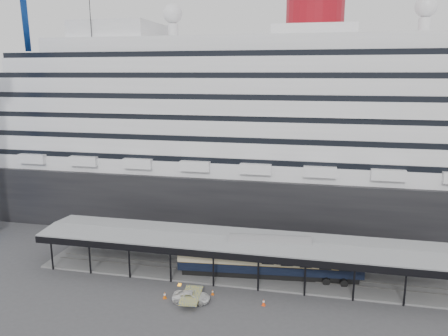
{
  "coord_description": "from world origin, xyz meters",
  "views": [
    {
      "loc": [
        9.38,
        -49.4,
        26.87
      ],
      "look_at": [
        -3.03,
        8.0,
        14.09
      ],
      "focal_mm": 35.0,
      "sensor_mm": 36.0,
      "label": 1
    }
  ],
  "objects": [
    {
      "name": "cruise_ship",
      "position": [
        0.05,
        32.0,
        18.35
      ],
      "size": [
        130.0,
        30.0,
        43.9
      ],
      "color": "black",
      "rests_on": "ground"
    },
    {
      "name": "traffic_cone_mid",
      "position": [
        -2.46,
        -1.32,
        0.35
      ],
      "size": [
        0.37,
        0.37,
        0.7
      ],
      "rotation": [
        0.0,
        0.0,
        0.03
      ],
      "color": "#E95D0C",
      "rests_on": "ground"
    },
    {
      "name": "port_truck",
      "position": [
        -4.57,
        -3.45,
        0.62
      ],
      "size": [
        4.65,
        2.46,
        1.25
      ],
      "primitive_type": "imported",
      "rotation": [
        0.0,
        0.0,
        1.66
      ],
      "color": "silver",
      "rests_on": "ground"
    },
    {
      "name": "pullman_carriage",
      "position": [
        3.8,
        5.0,
        2.88
      ],
      "size": [
        24.56,
        5.38,
        23.93
      ],
      "rotation": [
        0.0,
        0.0,
        0.09
      ],
      "color": "black",
      "rests_on": "ground"
    },
    {
      "name": "platform_canopy",
      "position": [
        0.0,
        5.0,
        2.36
      ],
      "size": [
        56.0,
        9.18,
        5.3
      ],
      "color": "slate",
      "rests_on": "ground"
    },
    {
      "name": "traffic_cone_left",
      "position": [
        -7.97,
        -3.42,
        0.42
      ],
      "size": [
        0.56,
        0.56,
        0.84
      ],
      "rotation": [
        0.0,
        0.0,
        0.38
      ],
      "color": "#D85A0C",
      "rests_on": "ground"
    },
    {
      "name": "traffic_cone_right",
      "position": [
        4.03,
        -2.53,
        0.41
      ],
      "size": [
        0.48,
        0.48,
        0.83
      ],
      "rotation": [
        0.0,
        0.0,
        -0.14
      ],
      "color": "#F5430D",
      "rests_on": "ground"
    },
    {
      "name": "ground",
      "position": [
        0.0,
        0.0,
        0.0
      ],
      "size": [
        200.0,
        200.0,
        0.0
      ],
      "primitive_type": "plane",
      "color": "#3B3B3E",
      "rests_on": "ground"
    }
  ]
}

